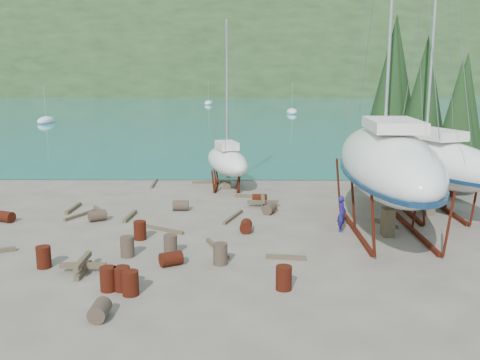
{
  "coord_description": "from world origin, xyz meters",
  "views": [
    {
      "loc": [
        0.85,
        -22.92,
        7.62
      ],
      "look_at": [
        0.65,
        3.0,
        2.43
      ],
      "focal_mm": 40.0,
      "sensor_mm": 36.0,
      "label": 1
    }
  ],
  "objects_px": {
    "large_sailboat_far": "(428,160)",
    "worker": "(342,214)",
    "small_sailboat_shore": "(227,161)",
    "large_sailboat_near": "(387,161)"
  },
  "relations": [
    {
      "from": "large_sailboat_near",
      "to": "worker",
      "type": "distance_m",
      "value": 3.32
    },
    {
      "from": "large_sailboat_far",
      "to": "large_sailboat_near",
      "type": "bearing_deg",
      "value": -150.45
    },
    {
      "from": "large_sailboat_near",
      "to": "small_sailboat_shore",
      "type": "relative_size",
      "value": 1.96
    },
    {
      "from": "large_sailboat_far",
      "to": "worker",
      "type": "bearing_deg",
      "value": -164.42
    },
    {
      "from": "large_sailboat_near",
      "to": "small_sailboat_shore",
      "type": "xyz_separation_m",
      "value": [
        -8.0,
        10.38,
        -1.66
      ]
    },
    {
      "from": "large_sailboat_far",
      "to": "worker",
      "type": "height_order",
      "value": "large_sailboat_far"
    },
    {
      "from": "large_sailboat_near",
      "to": "small_sailboat_shore",
      "type": "distance_m",
      "value": 13.21
    },
    {
      "from": "large_sailboat_far",
      "to": "worker",
      "type": "distance_m",
      "value": 6.95
    },
    {
      "from": "large_sailboat_far",
      "to": "small_sailboat_shore",
      "type": "relative_size",
      "value": 1.61
    },
    {
      "from": "large_sailboat_far",
      "to": "small_sailboat_shore",
      "type": "bearing_deg",
      "value": 130.12
    }
  ]
}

